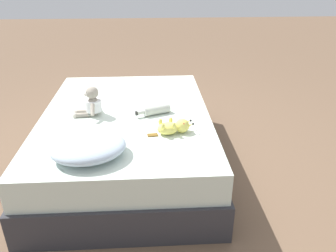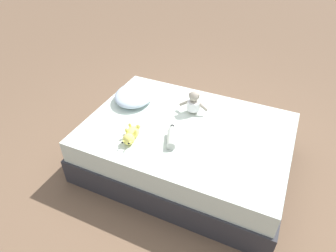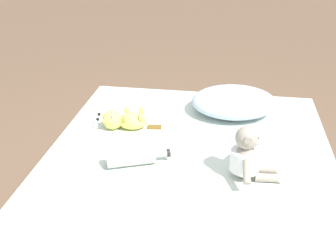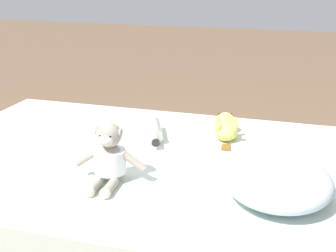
{
  "view_description": "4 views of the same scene",
  "coord_description": "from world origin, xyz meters",
  "px_view_note": "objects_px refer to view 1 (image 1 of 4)",
  "views": [
    {
      "loc": [
        -0.19,
        2.46,
        1.57
      ],
      "look_at": [
        -0.31,
        0.38,
        0.54
      ],
      "focal_mm": 35.97,
      "sensor_mm": 36.0,
      "label": 1
    },
    {
      "loc": [
        -1.98,
        -0.71,
        2.14
      ],
      "look_at": [
        -0.15,
        0.12,
        0.57
      ],
      "focal_mm": 31.44,
      "sensor_mm": 36.0,
      "label": 2
    },
    {
      "loc": [
        0.15,
        -1.43,
        1.47
      ],
      "look_at": [
        -0.1,
        0.2,
        0.61
      ],
      "focal_mm": 43.9,
      "sensor_mm": 36.0,
      "label": 3
    },
    {
      "loc": [
        1.71,
        0.7,
        1.27
      ],
      "look_at": [
        -0.11,
        0.16,
        0.6
      ],
      "focal_mm": 48.95,
      "sensor_mm": 36.0,
      "label": 4
    }
  ],
  "objects_px": {
    "pillow": "(88,147)",
    "plush_monkey": "(92,104)",
    "bed": "(128,139)",
    "plush_yellow_creature": "(174,127)",
    "glass_bottle": "(156,110)"
  },
  "relations": [
    {
      "from": "pillow",
      "to": "plush_monkey",
      "type": "height_order",
      "value": "plush_monkey"
    },
    {
      "from": "bed",
      "to": "pillow",
      "type": "distance_m",
      "value": 0.75
    },
    {
      "from": "bed",
      "to": "plush_monkey",
      "type": "height_order",
      "value": "plush_monkey"
    },
    {
      "from": "plush_monkey",
      "to": "plush_yellow_creature",
      "type": "bearing_deg",
      "value": 150.71
    },
    {
      "from": "pillow",
      "to": "glass_bottle",
      "type": "bearing_deg",
      "value": -125.33
    },
    {
      "from": "pillow",
      "to": "plush_monkey",
      "type": "distance_m",
      "value": 0.62
    },
    {
      "from": "plush_monkey",
      "to": "glass_bottle",
      "type": "relative_size",
      "value": 1.03
    },
    {
      "from": "plush_monkey",
      "to": "plush_yellow_creature",
      "type": "relative_size",
      "value": 0.88
    },
    {
      "from": "pillow",
      "to": "plush_monkey",
      "type": "relative_size",
      "value": 1.83
    },
    {
      "from": "plush_monkey",
      "to": "glass_bottle",
      "type": "bearing_deg",
      "value": 178.15
    },
    {
      "from": "plush_monkey",
      "to": "pillow",
      "type": "bearing_deg",
      "value": 95.77
    },
    {
      "from": "pillow",
      "to": "plush_monkey",
      "type": "xyz_separation_m",
      "value": [
        0.06,
        -0.62,
        0.03
      ]
    },
    {
      "from": "bed",
      "to": "plush_yellow_creature",
      "type": "bearing_deg",
      "value": 133.42
    },
    {
      "from": "pillow",
      "to": "plush_yellow_creature",
      "type": "bearing_deg",
      "value": -153.07
    },
    {
      "from": "pillow",
      "to": "glass_bottle",
      "type": "distance_m",
      "value": 0.74
    }
  ]
}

